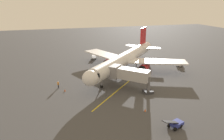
# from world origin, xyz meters

# --- Properties ---
(ground_plane) EXTENTS (220.00, 220.00, 0.00)m
(ground_plane) POSITION_xyz_m (0.00, 0.00, 0.00)
(ground_plane) COLOR #424244
(apron_lead_in_line) EXTENTS (27.84, 29.06, 0.01)m
(apron_lead_in_line) POSITION_xyz_m (0.14, 5.97, 0.01)
(apron_lead_in_line) COLOR yellow
(apron_lead_in_line) RESTS_ON ground
(airplane) EXTENTS (32.89, 33.26, 11.50)m
(airplane) POSITION_xyz_m (-0.06, -0.23, 4.00)
(airplane) COLOR white
(airplane) RESTS_ON ground
(jet_bridge) EXTENTS (9.62, 9.35, 5.40)m
(jet_bridge) POSITION_xyz_m (3.87, 11.63, 3.76)
(jet_bridge) COLOR #B7B7BC
(jet_bridge) RESTS_ON ground
(ground_crew_marshaller) EXTENTS (0.42, 0.47, 1.71)m
(ground_crew_marshaller) POSITION_xyz_m (19.61, 6.85, 0.89)
(ground_crew_marshaller) COLOR #23232D
(ground_crew_marshaller) RESTS_ON ground
(belt_loader_near_nose) EXTENTS (4.71, 2.74, 2.32)m
(belt_loader_near_nose) POSITION_xyz_m (1.46, 29.48, 0.71)
(belt_loader_near_nose) COLOR #2D3899
(belt_loader_near_nose) RESTS_ON ground
(baggage_cart_portside) EXTENTS (2.11, 2.88, 1.27)m
(baggage_cart_portside) POSITION_xyz_m (5.90, -17.28, 0.66)
(baggage_cart_portside) COLOR white
(baggage_cart_portside) RESTS_ON ground
(baggage_cart_starboard_side) EXTENTS (2.90, 2.19, 1.27)m
(baggage_cart_starboard_side) POSITION_xyz_m (-4.82, -12.50, 0.66)
(baggage_cart_starboard_side) COLOR #2D3899
(baggage_cart_starboard_side) RESTS_ON ground
(tug_rear_apron) EXTENTS (2.73, 2.63, 1.50)m
(tug_rear_apron) POSITION_xyz_m (-19.15, -0.60, 0.70)
(tug_rear_apron) COLOR white
(tug_rear_apron) RESTS_ON ground
(safety_cone_nose_left) EXTENTS (0.32, 0.32, 0.55)m
(safety_cone_nose_left) POSITION_xyz_m (18.24, 9.27, 0.28)
(safety_cone_nose_left) COLOR #F2590F
(safety_cone_nose_left) RESTS_ON ground
(safety_cone_nose_right) EXTENTS (0.32, 0.32, 0.55)m
(safety_cone_nose_right) POSITION_xyz_m (10.49, 5.82, 0.28)
(safety_cone_nose_right) COLOR #F2590F
(safety_cone_nose_right) RESTS_ON ground
(safety_cone_wing_port) EXTENTS (0.32, 0.32, 0.55)m
(safety_cone_wing_port) POSITION_xyz_m (4.04, 23.15, 0.28)
(safety_cone_wing_port) COLOR #F2590F
(safety_cone_wing_port) RESTS_ON ground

